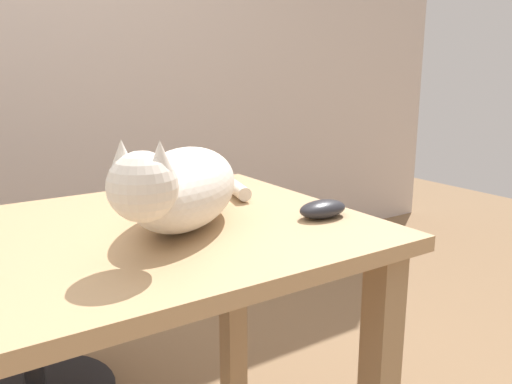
# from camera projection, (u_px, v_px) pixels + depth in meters

# --- Properties ---
(office_chair) EXTENTS (0.49, 0.48, 0.92)m
(office_chair) POSITION_uv_depth(u_px,v_px,m) (7.00, 294.00, 1.53)
(office_chair) COLOR black
(office_chair) RESTS_ON ground_plane
(cat) EXTENTS (0.45, 0.46, 0.20)m
(cat) POSITION_uv_depth(u_px,v_px,m) (182.00, 187.00, 0.99)
(cat) COLOR silver
(cat) RESTS_ON desk
(computer_mouse) EXTENTS (0.11, 0.06, 0.04)m
(computer_mouse) POSITION_uv_depth(u_px,v_px,m) (323.00, 209.00, 1.08)
(computer_mouse) COLOR #232328
(computer_mouse) RESTS_ON desk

